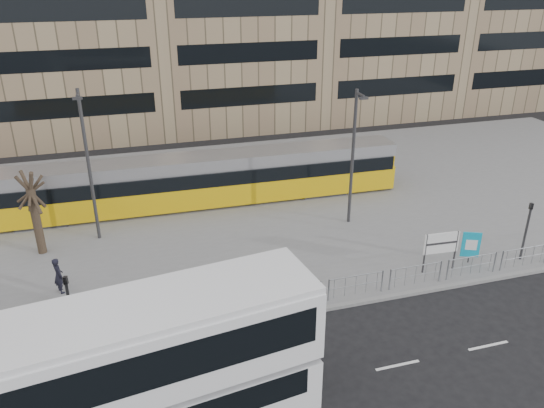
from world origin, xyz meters
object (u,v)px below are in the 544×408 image
object	(u,v)px
lamp_post_west	(88,161)
traffic_light_east	(528,224)
tram	(189,181)
traffic_light_west	(69,302)
ad_panel	(471,245)
double_decker_bus	(117,377)
station_sign	(441,245)
lamp_post_east	(353,153)
bare_tree	(26,167)
pedestrian	(58,275)

from	to	relation	value
lamp_post_west	traffic_light_east	bearing A→B (deg)	-22.21
tram	traffic_light_west	size ratio (longest dim) A/B	8.58
ad_panel	traffic_light_east	bearing A→B (deg)	13.77
double_decker_bus	ad_panel	xyz separation A→B (m)	(16.91, 6.39, -1.54)
station_sign	lamp_post_east	size ratio (longest dim) A/B	0.27
ad_panel	traffic_light_west	size ratio (longest dim) A/B	0.54
ad_panel	bare_tree	size ratio (longest dim) A/B	0.26
tram	lamp_post_west	world-z (taller)	lamp_post_west
double_decker_bus	traffic_light_west	world-z (taller)	double_decker_bus
double_decker_bus	lamp_post_west	xyz separation A→B (m)	(-0.84, 14.32, 1.94)
station_sign	lamp_post_west	bearing A→B (deg)	156.39
double_decker_bus	traffic_light_west	distance (m)	5.57
tram	lamp_post_east	xyz separation A→B (m)	(8.49, -5.04, 2.65)
pedestrian	traffic_light_west	size ratio (longest dim) A/B	0.56
tram	traffic_light_east	bearing A→B (deg)	-36.14
lamp_post_west	lamp_post_east	size ratio (longest dim) A/B	1.06
traffic_light_west	lamp_post_east	xyz separation A→B (m)	(14.72, 7.05, 2.25)
station_sign	traffic_light_east	size ratio (longest dim) A/B	0.66
double_decker_bus	bare_tree	world-z (taller)	bare_tree
lamp_post_west	lamp_post_east	distance (m)	14.04
double_decker_bus	station_sign	xyz separation A→B (m)	(15.01, 6.15, -1.10)
lamp_post_west	bare_tree	size ratio (longest dim) A/B	1.27
ad_panel	traffic_light_west	xyz separation A→B (m)	(-18.57, -1.11, 0.99)
ad_panel	traffic_light_east	xyz separation A→B (m)	(2.75, -0.45, 0.99)
pedestrian	bare_tree	bearing A→B (deg)	-8.66
ad_panel	lamp_post_west	bearing A→B (deg)	178.98
station_sign	lamp_post_east	world-z (taller)	lamp_post_east
station_sign	ad_panel	xyz separation A→B (m)	(1.90, 0.25, -0.44)
ad_panel	lamp_post_west	world-z (taller)	lamp_post_west
pedestrian	traffic_light_west	bearing A→B (deg)	167.12
traffic_light_east	traffic_light_west	bearing A→B (deg)	-174.63
tram	traffic_light_east	xyz separation A→B (m)	(15.09, -11.43, 0.40)
lamp_post_east	bare_tree	bearing A→B (deg)	175.94
pedestrian	traffic_light_east	size ratio (longest dim) A/B	0.56
lamp_post_west	traffic_light_west	bearing A→B (deg)	-95.20
lamp_post_west	lamp_post_east	xyz separation A→B (m)	(13.90, -1.98, -0.24)
station_sign	traffic_light_west	size ratio (longest dim) A/B	0.66
pedestrian	traffic_light_west	world-z (taller)	traffic_light_west
pedestrian	bare_tree	size ratio (longest dim) A/B	0.27
ad_panel	lamp_post_east	distance (m)	7.79
tram	station_sign	size ratio (longest dim) A/B	12.96
station_sign	pedestrian	size ratio (longest dim) A/B	1.19
lamp_post_east	tram	bearing A→B (deg)	149.31
double_decker_bus	bare_tree	bearing A→B (deg)	97.25
ad_panel	bare_tree	world-z (taller)	bare_tree
ad_panel	pedestrian	xyz separation A→B (m)	(-19.41, 2.98, -0.12)
double_decker_bus	lamp_post_east	world-z (taller)	lamp_post_east
traffic_light_west	lamp_post_east	distance (m)	16.48
bare_tree	lamp_post_east	bearing A→B (deg)	-4.06
station_sign	lamp_post_east	bearing A→B (deg)	111.16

